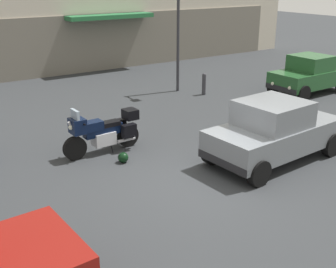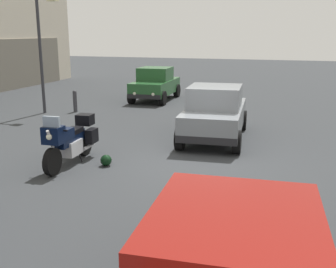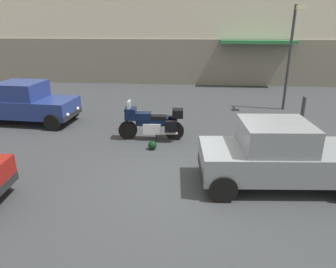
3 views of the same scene
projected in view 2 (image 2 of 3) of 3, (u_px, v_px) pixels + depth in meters
The scene contains 7 objects.
ground_plane at pixel (197, 161), 10.45m from camera, with size 80.00×80.00×0.00m, color #2D3033.
motorcycle at pixel (70, 140), 10.07m from camera, with size 2.26×0.78×1.36m.
helmet at pixel (106, 160), 10.03m from camera, with size 0.28×0.28×0.28m, color black.
car_hatchback_near at pixel (215, 113), 12.39m from camera, with size 3.96×2.03×1.64m.
car_compact_side at pixel (155, 84), 19.50m from camera, with size 3.51×1.79×1.56m.
streetlamp_curbside at pixel (43, 43), 15.90m from camera, with size 0.28×0.94×4.54m.
bollard_curbside at pixel (75, 100), 16.69m from camera, with size 0.16×0.16×0.90m.
Camera 2 is at (-9.74, -2.27, 3.20)m, focal length 43.84 mm.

